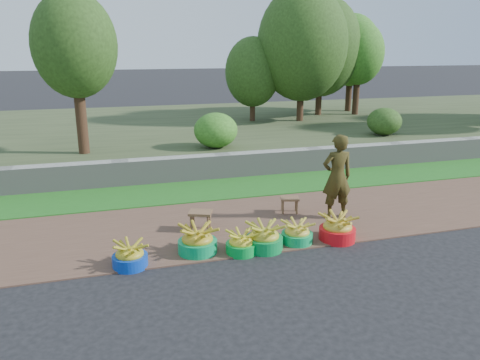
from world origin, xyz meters
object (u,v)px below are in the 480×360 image
object	(u,v)px
basin_c	(241,244)
stool_left	(200,215)
basin_e	(297,234)
basin_a	(130,256)
basin_d	(264,238)
basin_f	(337,229)
stool_right	(290,201)
basin_b	(197,241)
vendor_woman	(337,177)

from	to	relation	value
basin_c	stool_left	bearing A→B (deg)	111.17
basin_e	stool_left	bearing A→B (deg)	145.34
basin_a	basin_d	size ratio (longest dim) A/B	0.87
basin_d	basin_f	size ratio (longest dim) A/B	0.98
basin_a	stool_right	world-z (taller)	basin_a
basin_a	basin_b	world-z (taller)	basin_b
basin_a	basin_e	bearing A→B (deg)	2.08
stool_right	vendor_woman	bearing A→B (deg)	-34.11
basin_c	basin_d	xyz separation A→B (m)	(0.36, 0.03, 0.03)
basin_b	basin_a	bearing A→B (deg)	-170.36
stool_left	stool_right	distance (m)	1.71
basin_d	stool_right	xyz separation A→B (m)	(0.93, 1.31, 0.06)
basin_b	vendor_woman	distance (m)	2.71
basin_b	vendor_woman	world-z (taller)	vendor_woman
basin_f	stool_left	bearing A→B (deg)	153.77
basin_e	stool_right	bearing A→B (deg)	72.64
basin_d	vendor_woman	xyz separation A→B (m)	(1.59, 0.87, 0.56)
basin_b	basin_e	xyz separation A→B (m)	(1.50, -0.07, -0.03)
basin_a	stool_left	distance (m)	1.53
stool_left	basin_a	bearing A→B (deg)	-140.07
basin_d	stool_right	world-z (taller)	basin_d
basin_e	stool_right	world-z (taller)	basin_e
basin_c	basin_e	bearing A→B (deg)	6.26
basin_a	basin_d	world-z (taller)	basin_d
basin_a	basin_d	bearing A→B (deg)	0.66
basin_c	basin_f	size ratio (longest dim) A/B	0.80
basin_f	basin_a	bearing A→B (deg)	-179.44
basin_b	stool_left	bearing A→B (deg)	75.18
basin_a	basin_b	size ratio (longest dim) A/B	0.84
basin_c	stool_right	size ratio (longest dim) A/B	1.17
basin_a	vendor_woman	distance (m)	3.66
basin_d	stool_left	size ratio (longest dim) A/B	1.25
basin_a	basin_f	world-z (taller)	basin_f
basin_b	basin_c	bearing A→B (deg)	-16.01
basin_b	stool_left	distance (m)	0.85
basin_e	vendor_woman	world-z (taller)	vendor_woman
basin_f	basin_c	bearing A→B (deg)	-178.51
basin_c	vendor_woman	size ratio (longest dim) A/B	0.30
basin_a	basin_e	distance (m)	2.45
stool_right	vendor_woman	distance (m)	0.94
basin_b	basin_d	world-z (taller)	basin_b
basin_d	stool_left	distance (m)	1.21
basin_c	basin_a	bearing A→B (deg)	179.64
basin_d	vendor_woman	size ratio (longest dim) A/B	0.37
vendor_woman	basin_c	bearing A→B (deg)	27.30
basin_a	basin_f	xyz separation A→B (m)	(3.09, 0.03, 0.03)
stool_right	vendor_woman	size ratio (longest dim) A/B	0.26
basin_d	basin_f	xyz separation A→B (m)	(1.18, 0.01, 0.00)
basin_a	basin_e	xyz separation A→B (m)	(2.45, 0.09, -0.00)
basin_c	basin_d	world-z (taller)	basin_d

